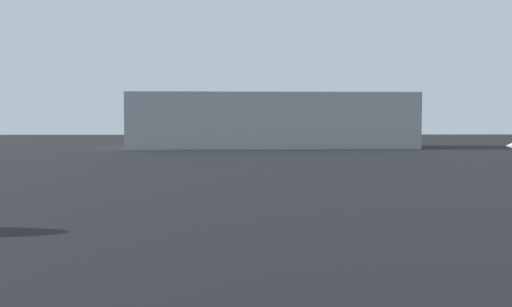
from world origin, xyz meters
name	(u,v)px	position (x,y,z in m)	size (l,w,h in m)	color
terminal_building	(271,121)	(10.13, 138.76, 6.46)	(66.49, 24.79, 12.92)	#999EA3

